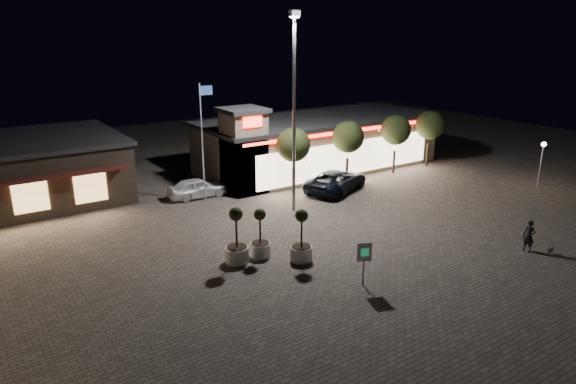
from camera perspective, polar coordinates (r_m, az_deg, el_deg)
ground at (r=26.61m, az=6.87°, el=-7.63°), size 90.00×90.00×0.00m
retail_building at (r=43.34m, az=3.02°, el=5.49°), size 20.40×8.40×6.10m
floodlight_pole at (r=31.94m, az=0.68°, el=9.92°), size 0.60×0.40×12.38m
flagpole at (r=34.74m, az=-9.42°, el=6.51°), size 0.95×0.10×8.00m
lamp_post_east at (r=42.08m, az=26.40°, el=3.64°), size 0.36×0.36×3.48m
string_tree_a at (r=36.10m, az=0.59°, el=5.25°), size 2.42×2.42×4.79m
string_tree_b at (r=39.08m, az=6.69°, el=6.08°), size 2.42×2.42×4.79m
string_tree_c at (r=42.44m, az=11.89°, el=6.74°), size 2.42×2.42×4.79m
string_tree_d at (r=45.34m, az=15.49°, el=7.16°), size 2.42×2.42×4.79m
pickup_truck at (r=37.50m, az=5.41°, el=1.28°), size 6.31×4.63×1.59m
white_sedan at (r=36.52m, az=-10.04°, el=0.48°), size 4.20×1.88×1.40m
pedestrian at (r=30.04m, az=25.20°, el=-4.46°), size 0.48×0.67×1.73m
dog at (r=30.38m, az=27.18°, el=-5.72°), size 0.50×0.25×0.27m
planter_left at (r=26.10m, az=-5.71°, el=-5.92°), size 1.20×1.20×2.95m
planter_mid at (r=26.18m, az=1.49°, el=-5.89°), size 1.13×1.13×2.77m
planter_right at (r=26.72m, az=-3.10°, el=-5.51°), size 1.07×1.07×2.62m
valet_sign at (r=23.72m, az=8.45°, el=-7.02°), size 0.67×0.31×2.12m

